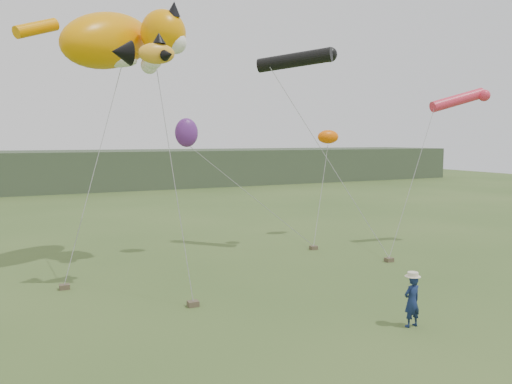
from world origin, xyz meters
The scene contains 8 objects.
ground centered at (0.00, 0.00, 0.00)m, with size 120.00×120.00×0.00m, color #385123.
headland centered at (-3.11, 44.69, 1.92)m, with size 90.00×13.00×4.00m.
festival_attendant centered at (2.13, -1.25, 0.74)m, with size 0.54×0.36×1.49m, color #14214B.
sandbag_anchors centered at (-1.51, 5.38, 0.09)m, with size 16.69×5.61×0.18m.
cat_kite centered at (-3.76, 9.34, 9.28)m, with size 6.47×4.98×3.26m.
fish_kite centered at (-3.79, 5.16, 8.14)m, with size 2.16×1.44×1.10m.
tube_kites centered at (6.98, 7.74, 8.33)m, with size 10.81×4.62×2.96m.
misc_kites centered at (2.49, 10.27, 5.50)m, with size 9.39×1.82×1.28m.
Camera 1 is at (-7.71, -11.66, 5.29)m, focal length 35.00 mm.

